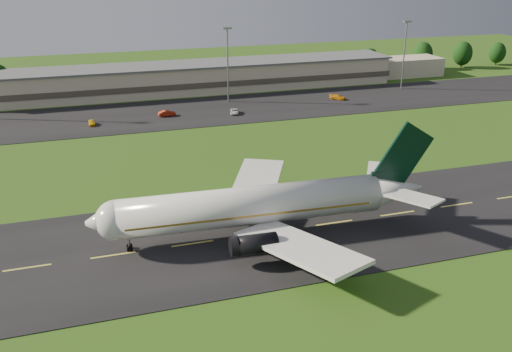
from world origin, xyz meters
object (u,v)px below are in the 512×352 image
object	(u,v)px
service_vehicle_b	(167,113)
service_vehicle_c	(235,111)
light_mast_east	(405,47)
service_vehicle_a	(92,123)
service_vehicle_d	(338,97)
light_mast_centre	(228,56)
airliner	(257,206)
terminal	(219,76)

from	to	relation	value
service_vehicle_b	service_vehicle_c	xyz separation A→B (m)	(16.96, -3.08, -0.11)
light_mast_east	service_vehicle_a	bearing A→B (deg)	-172.00
service_vehicle_a	service_vehicle_d	xyz separation A→B (m)	(67.78, 5.87, 0.07)
service_vehicle_a	service_vehicle_d	size ratio (longest dim) A/B	0.77
service_vehicle_a	service_vehicle_b	bearing A→B (deg)	6.36
light_mast_east	service_vehicle_d	xyz separation A→B (m)	(-24.79, -7.15, -11.95)
light_mast_centre	airliner	bearing A→B (deg)	-102.22
airliner	terminal	distance (m)	98.04
service_vehicle_d	light_mast_east	bearing A→B (deg)	-28.74
terminal	light_mast_centre	bearing A→B (deg)	-94.95
terminal	service_vehicle_b	world-z (taller)	terminal
airliner	light_mast_centre	xyz separation A→B (m)	(17.34, 80.04, 8.08)
airliner	light_mast_east	bearing A→B (deg)	50.81
airliner	service_vehicle_d	bearing A→B (deg)	59.80
airliner	service_vehicle_a	bearing A→B (deg)	109.72
airliner	service_vehicle_c	bearing A→B (deg)	79.95
light_mast_centre	service_vehicle_c	world-z (taller)	light_mast_centre
light_mast_east	service_vehicle_b	world-z (taller)	light_mast_east
light_mast_east	service_vehicle_d	world-z (taller)	light_mast_east
service_vehicle_a	service_vehicle_d	distance (m)	68.04
airliner	service_vehicle_c	distance (m)	68.50
airliner	light_mast_centre	bearing A→B (deg)	80.69
service_vehicle_a	service_vehicle_c	xyz separation A→B (m)	(35.59, -0.39, -0.00)
terminal	service_vehicle_c	xyz separation A→B (m)	(-3.39, -29.58, -3.28)
service_vehicle_c	service_vehicle_b	bearing A→B (deg)	-173.11
airliner	light_mast_east	xyz separation A→B (m)	(72.34, 80.04, 8.08)
light_mast_east	service_vehicle_c	xyz separation A→B (m)	(-56.99, -13.40, -12.03)
light_mast_centre	service_vehicle_a	xyz separation A→B (m)	(-37.58, -13.01, -12.02)
terminal	service_vehicle_a	world-z (taller)	terminal
airliner	terminal	xyz separation A→B (m)	(18.74, 96.23, -0.67)
light_mast_east	service_vehicle_c	distance (m)	59.77
terminal	light_mast_east	xyz separation A→B (m)	(53.60, -16.18, 8.75)
terminal	service_vehicle_d	world-z (taller)	terminal
service_vehicle_b	service_vehicle_d	world-z (taller)	service_vehicle_b
service_vehicle_d	terminal	bearing A→B (deg)	96.17
light_mast_east	airliner	bearing A→B (deg)	-132.11
service_vehicle_b	light_mast_centre	bearing A→B (deg)	-65.34
terminal	airliner	bearing A→B (deg)	-101.02
airliner	light_mast_centre	distance (m)	82.30
service_vehicle_a	service_vehicle_c	size ratio (longest dim) A/B	0.82
light_mast_centre	light_mast_east	xyz separation A→B (m)	(55.00, 0.00, 0.00)
terminal	light_mast_centre	size ratio (longest dim) A/B	7.13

